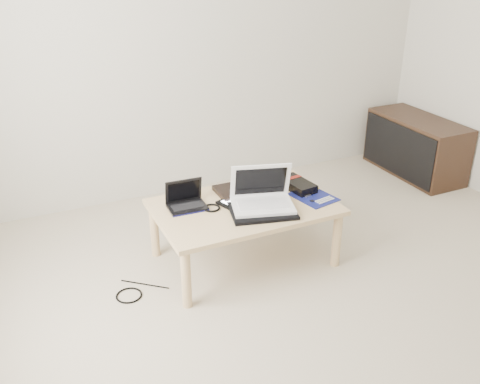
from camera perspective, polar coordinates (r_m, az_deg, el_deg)
name	(u,v)px	position (r m, az deg, el deg)	size (l,w,h in m)	color
ground	(340,323)	(3.04, 10.59, -13.59)	(4.00, 4.00, 0.00)	beige
coffee_table	(244,212)	(3.33, 0.45, -2.12)	(1.10, 0.70, 0.40)	tan
media_cabinet	(415,146)	(4.92, 18.18, 4.66)	(0.41, 0.90, 0.50)	#382516
book	(238,191)	(3.46, -0.19, 0.16)	(0.28, 0.24, 0.03)	black
netbook	(186,202)	(3.28, -5.77, -1.02)	(0.24, 0.18, 0.17)	black
tablet	(242,201)	(3.34, 0.22, -1.00)	(0.31, 0.27, 0.01)	black
remote	(276,193)	(3.45, 3.82, -0.11)	(0.11, 0.21, 0.02)	silver
neoprene_sleeve	(263,211)	(3.22, 2.42, -2.03)	(0.39, 0.28, 0.02)	black
white_laptop	(262,197)	(3.24, 2.36, -0.54)	(0.42, 0.35, 0.26)	white
motherboard	(314,197)	(3.43, 7.87, -0.50)	(0.27, 0.31, 0.01)	#0D0F54
gpu_box	(297,185)	(3.53, 6.12, 0.77)	(0.16, 0.28, 0.06)	black
cable_coil	(212,208)	(3.26, -3.05, -1.71)	(0.11, 0.11, 0.01)	black
floor_cable_coil	(129,295)	(3.24, -11.76, -10.75)	(0.15, 0.15, 0.01)	black
floor_cable_trail	(145,284)	(3.32, -10.11, -9.66)	(0.01, 0.01, 0.31)	black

